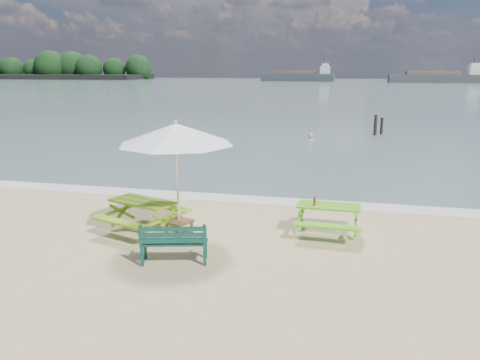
% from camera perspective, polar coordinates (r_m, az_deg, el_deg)
% --- Properties ---
extents(sea, '(300.00, 300.00, 0.00)m').
position_cam_1_polar(sea, '(93.93, 11.33, 10.93)').
color(sea, slate).
rests_on(sea, ground).
extents(foam_strip, '(22.00, 0.90, 0.01)m').
position_cam_1_polar(foam_strip, '(14.25, 0.95, -2.38)').
color(foam_strip, silver).
rests_on(foam_strip, ground).
extents(island_headland, '(90.00, 22.00, 7.60)m').
position_cam_1_polar(island_headland, '(186.74, -24.92, 12.15)').
color(island_headland, black).
rests_on(island_headland, ground).
extents(picnic_table_left, '(2.15, 2.26, 0.78)m').
position_cam_1_polar(picnic_table_left, '(11.69, -11.72, -4.39)').
color(picnic_table_left, '#6B9A17').
rests_on(picnic_table_left, ground).
extents(picnic_table_right, '(1.55, 1.71, 0.71)m').
position_cam_1_polar(picnic_table_right, '(11.53, 10.68, -4.77)').
color(picnic_table_right, '#5DB71B').
rests_on(picnic_table_right, ground).
extents(park_bench, '(1.43, 0.78, 0.84)m').
position_cam_1_polar(park_bench, '(9.83, -7.99, -8.46)').
color(park_bench, '#0D382F').
rests_on(park_bench, ground).
extents(side_table, '(0.71, 0.71, 0.35)m').
position_cam_1_polar(side_table, '(11.40, -7.45, -5.70)').
color(side_table, brown).
rests_on(side_table, ground).
extents(patio_umbrella, '(3.54, 3.54, 2.68)m').
position_cam_1_polar(patio_umbrella, '(10.87, -7.81, 5.59)').
color(patio_umbrella, silver).
rests_on(patio_umbrella, ground).
extents(beer_bottle, '(0.06, 0.06, 0.24)m').
position_cam_1_polar(beer_bottle, '(11.28, 9.06, -2.72)').
color(beer_bottle, '#904715').
rests_on(beer_bottle, picnic_table_right).
extents(swimmer, '(0.68, 0.55, 1.63)m').
position_cam_1_polar(swimmer, '(26.27, 8.46, 3.93)').
color(swimmer, tan).
rests_on(swimmer, ground).
extents(mooring_pilings, '(0.58, 0.78, 1.40)m').
position_cam_1_polar(mooring_pilings, '(29.22, 16.46, 6.21)').
color(mooring_pilings, black).
rests_on(mooring_pilings, ground).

